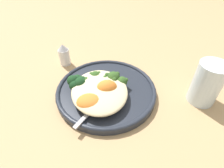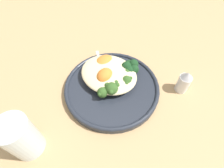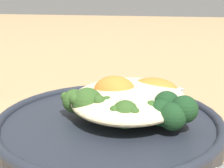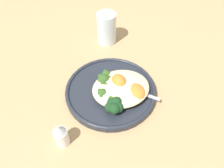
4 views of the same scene
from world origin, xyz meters
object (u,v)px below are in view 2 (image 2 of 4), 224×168
sweet_potato_chunk_1 (105,76)px  kale_tuft (130,67)px  plate (112,87)px  quinoa_mound (109,74)px  sweet_potato_chunk_0 (104,62)px  water_glass (21,138)px  salt_shaker (184,82)px  broccoli_stalk_0 (104,87)px  broccoli_stalk_3 (121,79)px  broccoli_stalk_5 (121,73)px  broccoli_stalk_1 (110,86)px  spoon (101,68)px  broccoli_stalk_2 (112,80)px  broccoli_stalk_4 (118,76)px

sweet_potato_chunk_1 → kale_tuft: size_ratio=1.01×
plate → kale_tuft: (0.01, 0.07, 0.03)m
quinoa_mound → sweet_potato_chunk_0: bearing=142.4°
plate → quinoa_mound: (-0.02, 0.02, 0.03)m
water_glass → salt_shaker: water_glass is taller
quinoa_mound → salt_shaker: salt_shaker is taller
kale_tuft → quinoa_mound: bearing=-125.4°
sweet_potato_chunk_0 → broccoli_stalk_0: bearing=-55.3°
broccoli_stalk_3 → broccoli_stalk_5: broccoli_stalk_3 is taller
broccoli_stalk_1 → water_glass: water_glass is taller
quinoa_mound → sweet_potato_chunk_0: 0.05m
broccoli_stalk_3 → quinoa_mound: bearing=-179.6°
plate → broccoli_stalk_1: broccoli_stalk_1 is taller
sweet_potato_chunk_0 → kale_tuft: kale_tuft is taller
broccoli_stalk_3 → broccoli_stalk_5: bearing=118.9°
broccoli_stalk_5 → salt_shaker: bearing=-8.9°
spoon → salt_shaker: (0.23, 0.08, 0.01)m
broccoli_stalk_1 → broccoli_stalk_0: bearing=-102.2°
quinoa_mound → broccoli_stalk_0: (0.01, -0.04, -0.00)m
sweet_potato_chunk_1 → broccoli_stalk_0: bearing=-60.6°
broccoli_stalk_2 → sweet_potato_chunk_0: (-0.06, 0.04, 0.00)m
broccoli_stalk_0 → plate: bearing=129.3°
quinoa_mound → sweet_potato_chunk_1: size_ratio=3.11×
quinoa_mound → broccoli_stalk_0: same height
water_glass → salt_shaker: (0.23, 0.36, -0.02)m
broccoli_stalk_2 → kale_tuft: 0.07m
kale_tuft → spoon: bearing=-151.6°
kale_tuft → water_glass: (-0.08, -0.32, 0.02)m
broccoli_stalk_0 → sweet_potato_chunk_0: sweet_potato_chunk_0 is taller
quinoa_mound → broccoli_stalk_0: bearing=-72.3°
broccoli_stalk_3 → salt_shaker: salt_shaker is taller
broccoli_stalk_3 → broccoli_stalk_0: bearing=-122.3°
broccoli_stalk_4 → sweet_potato_chunk_0: sweet_potato_chunk_0 is taller
sweet_potato_chunk_0 → spoon: size_ratio=0.69×
kale_tuft → salt_shaker: 0.16m
spoon → kale_tuft: bearing=-109.0°
broccoli_stalk_1 → spoon: bearing=-174.9°
broccoli_stalk_0 → spoon: broccoli_stalk_0 is taller
water_glass → broccoli_stalk_3: bearing=73.3°
plate → broccoli_stalk_0: broccoli_stalk_0 is taller
water_glass → salt_shaker: bearing=57.3°
broccoli_stalk_0 → broccoli_stalk_4: 0.06m
broccoli_stalk_3 → sweet_potato_chunk_0: size_ratio=1.80×
broccoli_stalk_3 → broccoli_stalk_1: bearing=-110.6°
broccoli_stalk_1 → salt_shaker: (0.16, 0.13, -0.00)m
broccoli_stalk_0 → broccoli_stalk_3: bearing=123.9°
broccoli_stalk_3 → water_glass: bearing=-111.3°
broccoli_stalk_1 → broccoli_stalk_5: (-0.00, 0.06, -0.00)m
quinoa_mound → broccoli_stalk_2: 0.02m
salt_shaker → sweet_potato_chunk_1: bearing=-149.1°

